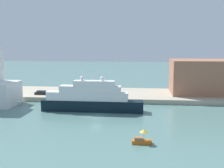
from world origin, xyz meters
The scene contains 9 objects.
ground centered at (0.00, 0.00, 0.00)m, with size 400.00×400.00×0.00m, color slate.
quay_dock centered at (0.00, 26.58, 0.70)m, with size 110.00×21.15×1.40m, color #ADA38E.
large_yacht centered at (-2.41, 6.09, 3.27)m, with size 26.67×3.63×11.18m.
small_motorboat centered at (11.01, -17.13, 0.91)m, with size 3.52×1.56×2.65m.
work_barge centered at (-27.62, 12.37, 0.36)m, with size 6.46×1.58×0.73m, color silver.
harbor_building centered at (29.76, 28.56, 6.87)m, with size 18.79×14.71×10.94m, color #9E664C.
parked_car centered at (-21.01, 20.81, 1.95)m, with size 4.51×1.68×1.27m.
person_figure centered at (-15.58, 17.68, 2.26)m, with size 0.36×0.36×1.84m.
mooring_bollard centered at (-2.89, 17.36, 1.71)m, with size 0.51×0.51×0.60m, color black.
Camera 1 is at (10.95, -66.64, 17.95)m, focal length 46.00 mm.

